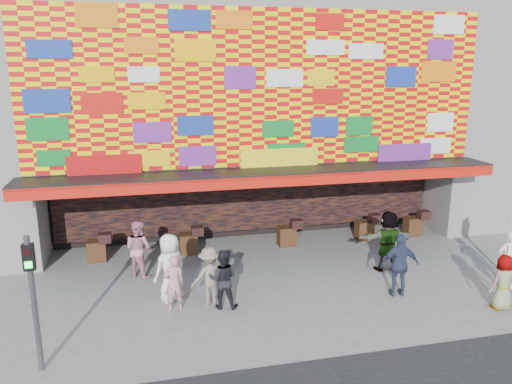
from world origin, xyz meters
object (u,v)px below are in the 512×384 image
ped_b (174,283)px  ped_i (138,248)px  signal_left (32,289)px  ped_e (400,265)px  ped_f (388,241)px  ped_d (210,276)px  ped_a (170,268)px  ped_g (503,282)px  ped_h (508,260)px  ped_c (223,279)px  parasol (510,230)px

ped_b → ped_i: ped_i is taller
signal_left → ped_i: signal_left is taller
ped_e → ped_f: ped_f is taller
ped_d → ped_f: size_ratio=0.82×
ped_a → ped_d: 1.11m
ped_a → ped_g: bearing=133.5°
ped_d → ped_f: ped_f is taller
signal_left → ped_h: (12.36, 1.24, -0.99)m
signal_left → ped_d: signal_left is taller
ped_i → ped_e: bearing=-162.2°
signal_left → ped_d: (3.91, 2.24, -1.06)m
ped_e → ped_i: (-7.06, 3.01, -0.02)m
ped_h → signal_left: bearing=13.2°
ped_h → ped_i: ped_i is taller
ped_d → ped_a: bearing=-35.2°
ped_e → ped_i: 7.67m
ped_d → ped_i: 2.96m
ped_c → parasol: size_ratio=0.84×
parasol → ped_d: bearing=164.8°
ped_d → ped_g: (7.47, -2.04, -0.04)m
ped_f → ped_i: bearing=-4.0°
ped_b → ped_c: (1.27, -0.13, 0.04)m
signal_left → ped_g: size_ratio=2.00×
signal_left → ped_i: bearing=65.7°
ped_e → ped_g: bearing=158.3°
ped_b → ped_e: bearing=165.4°
ped_f → parasol: 3.73m
parasol → ped_f: bearing=119.5°
signal_left → ped_h: bearing=5.8°
signal_left → ped_b: size_ratio=1.97×
ped_h → parasol: 1.94m
ped_a → parasol: (8.48, -2.49, 1.24)m
ped_b → ped_h: ped_h is taller
ped_c → ped_e: (4.90, -0.39, 0.10)m
ped_i → parasol: size_ratio=0.92×
ped_e → ped_g: size_ratio=1.21×
signal_left → ped_a: size_ratio=1.59×
ped_h → ped_i: size_ratio=0.98×
ped_a → parasol: 8.93m
ped_d → ped_c: bearing=124.7°
ped_g → ped_h: ped_h is taller
ped_g → parasol: (0.00, -0.00, 1.44)m
ped_a → ped_h: 9.57m
ped_c → ped_e: ped_e is taller
ped_a → ped_f: size_ratio=0.98×
ped_g → ped_i: bearing=-34.0°
ped_g → parasol: size_ratio=0.78×
signal_left → ped_e: size_ratio=1.65×
ped_d → ped_h: size_ratio=0.91×
ped_d → ped_h: 8.51m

